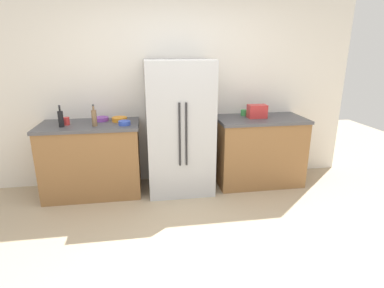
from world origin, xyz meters
name	(u,v)px	position (x,y,z in m)	size (l,w,h in m)	color
ground_plane	(200,258)	(0.00, 0.00, 0.00)	(10.06, 10.06, 0.00)	tan
kitchen_back_panel	(175,75)	(0.00, 1.93, 1.49)	(5.03, 0.10, 2.97)	silver
counter_left	(92,159)	(-1.13, 1.55, 0.47)	(1.22, 0.67, 0.94)	olive
counter_right	(259,150)	(1.12, 1.55, 0.47)	(1.19, 0.67, 0.94)	olive
refrigerator	(179,127)	(0.00, 1.51, 0.85)	(0.84, 0.72, 1.71)	#B7BABF
toaster	(257,111)	(1.06, 1.55, 1.03)	(0.25, 0.15, 0.18)	red
bottle_a	(61,119)	(-1.42, 1.43, 1.04)	(0.06, 0.06, 0.26)	black
bottle_b	(94,118)	(-1.04, 1.41, 1.04)	(0.06, 0.06, 0.26)	brown
cup_a	(244,113)	(0.93, 1.72, 0.98)	(0.08, 0.08, 0.08)	green
cup_b	(66,121)	(-1.39, 1.53, 0.98)	(0.08, 0.08, 0.09)	red
bowl_a	(124,123)	(-0.69, 1.41, 0.96)	(0.15, 0.15, 0.05)	blue
bowl_b	(101,119)	(-1.00, 1.70, 0.96)	(0.19, 0.19, 0.05)	purple
bowl_c	(120,119)	(-0.76, 1.63, 0.96)	(0.19, 0.19, 0.05)	orange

